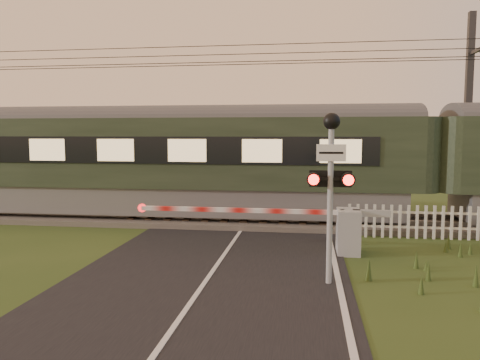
% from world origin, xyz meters
% --- Properties ---
extents(ground, '(160.00, 160.00, 0.00)m').
position_xyz_m(ground, '(0.00, 0.00, 0.00)').
color(ground, '#2B4119').
rests_on(ground, ground).
extents(road, '(6.00, 140.00, 0.03)m').
position_xyz_m(road, '(0.02, -0.23, 0.01)').
color(road, black).
rests_on(road, ground).
extents(track_bed, '(140.00, 3.40, 0.39)m').
position_xyz_m(track_bed, '(0.00, 6.50, 0.07)').
color(track_bed, '#47423D').
rests_on(track_bed, ground).
extents(overhead_wires, '(120.00, 0.62, 0.62)m').
position_xyz_m(overhead_wires, '(0.00, 6.50, 5.72)').
color(overhead_wires, black).
rests_on(overhead_wires, ground).
extents(train, '(40.40, 2.79, 3.76)m').
position_xyz_m(train, '(6.14, 6.50, 2.17)').
color(train, slate).
rests_on(train, ground).
extents(boom_gate, '(6.71, 0.89, 1.18)m').
position_xyz_m(boom_gate, '(2.85, 2.57, 0.64)').
color(boom_gate, gray).
rests_on(boom_gate, ground).
extents(crossing_signal, '(0.89, 0.36, 3.51)m').
position_xyz_m(crossing_signal, '(2.54, -0.05, 2.41)').
color(crossing_signal, gray).
rests_on(crossing_signal, ground).
extents(picket_fence, '(4.15, 0.08, 1.00)m').
position_xyz_m(picket_fence, '(5.30, 4.60, 0.50)').
color(picket_fence, silver).
rests_on(picket_fence, ground).
extents(catenary_mast, '(0.24, 2.47, 7.49)m').
position_xyz_m(catenary_mast, '(7.89, 8.73, 3.89)').
color(catenary_mast, '#2D2D30').
rests_on(catenary_mast, ground).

